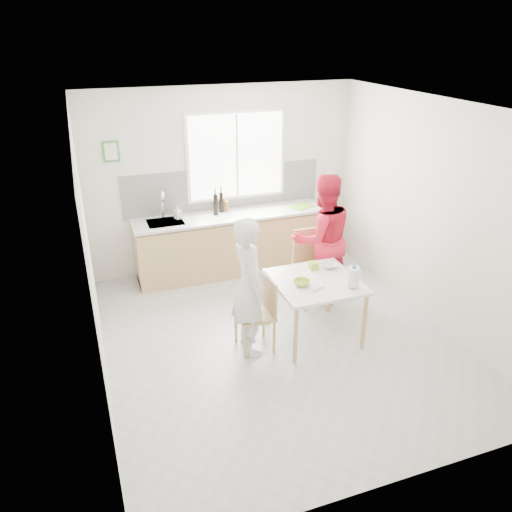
{
  "coord_description": "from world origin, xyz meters",
  "views": [
    {
      "loc": [
        -1.95,
        -4.64,
        3.42
      ],
      "look_at": [
        -0.22,
        0.2,
        1.04
      ],
      "focal_mm": 35.0,
      "sensor_mm": 36.0,
      "label": 1
    }
  ],
  "objects_px": {
    "chair_far": "(312,263)",
    "milk_jug": "(353,276)",
    "wine_bottle_a": "(216,204)",
    "person_red": "(322,239)",
    "bowl_green": "(302,283)",
    "chair_left": "(260,310)",
    "person_white": "(249,287)",
    "wine_bottle_b": "(221,202)",
    "dining_table": "(315,286)",
    "bowl_white": "(329,266)"
  },
  "relations": [
    {
      "from": "chair_far",
      "to": "milk_jug",
      "type": "height_order",
      "value": "milk_jug"
    },
    {
      "from": "wine_bottle_a",
      "to": "person_red",
      "type": "bearing_deg",
      "value": -48.84
    },
    {
      "from": "wine_bottle_a",
      "to": "bowl_green",
      "type": "bearing_deg",
      "value": -78.82
    },
    {
      "from": "chair_left",
      "to": "chair_far",
      "type": "xyz_separation_m",
      "value": [
        1.04,
        0.82,
        0.06
      ]
    },
    {
      "from": "person_white",
      "to": "wine_bottle_b",
      "type": "xyz_separation_m",
      "value": [
        0.31,
        2.16,
        0.26
      ]
    },
    {
      "from": "chair_left",
      "to": "person_red",
      "type": "bearing_deg",
      "value": 125.09
    },
    {
      "from": "chair_left",
      "to": "chair_far",
      "type": "height_order",
      "value": "chair_far"
    },
    {
      "from": "chair_left",
      "to": "person_white",
      "type": "relative_size",
      "value": 0.54
    },
    {
      "from": "dining_table",
      "to": "wine_bottle_b",
      "type": "xyz_separation_m",
      "value": [
        -0.5,
        2.16,
        0.4
      ]
    },
    {
      "from": "chair_left",
      "to": "wine_bottle_a",
      "type": "relative_size",
      "value": 2.74
    },
    {
      "from": "person_red",
      "to": "milk_jug",
      "type": "xyz_separation_m",
      "value": [
        -0.15,
        -1.09,
        0.0
      ]
    },
    {
      "from": "bowl_white",
      "to": "milk_jug",
      "type": "bearing_deg",
      "value": -87.6
    },
    {
      "from": "bowl_green",
      "to": "wine_bottle_a",
      "type": "distance_m",
      "value": 2.18
    },
    {
      "from": "bowl_white",
      "to": "chair_left",
      "type": "bearing_deg",
      "value": -165.89
    },
    {
      "from": "dining_table",
      "to": "chair_left",
      "type": "distance_m",
      "value": 0.71
    },
    {
      "from": "person_white",
      "to": "wine_bottle_a",
      "type": "relative_size",
      "value": 5.07
    },
    {
      "from": "wine_bottle_b",
      "to": "bowl_green",
      "type": "bearing_deg",
      "value": -82.16
    },
    {
      "from": "bowl_white",
      "to": "person_red",
      "type": "bearing_deg",
      "value": 72.63
    },
    {
      "from": "bowl_green",
      "to": "milk_jug",
      "type": "height_order",
      "value": "milk_jug"
    },
    {
      "from": "milk_jug",
      "to": "wine_bottle_a",
      "type": "height_order",
      "value": "wine_bottle_a"
    },
    {
      "from": "chair_left",
      "to": "milk_jug",
      "type": "relative_size",
      "value": 3.65
    },
    {
      "from": "chair_far",
      "to": "dining_table",
      "type": "bearing_deg",
      "value": -112.99
    },
    {
      "from": "bowl_white",
      "to": "milk_jug",
      "type": "distance_m",
      "value": 0.54
    },
    {
      "from": "chair_left",
      "to": "wine_bottle_a",
      "type": "bearing_deg",
      "value": 178.33
    },
    {
      "from": "chair_left",
      "to": "milk_jug",
      "type": "distance_m",
      "value": 1.12
    },
    {
      "from": "bowl_white",
      "to": "person_white",
      "type": "bearing_deg",
      "value": -167.49
    },
    {
      "from": "wine_bottle_b",
      "to": "dining_table",
      "type": "bearing_deg",
      "value": -76.86
    },
    {
      "from": "person_red",
      "to": "wine_bottle_a",
      "type": "height_order",
      "value": "person_red"
    },
    {
      "from": "person_red",
      "to": "wine_bottle_a",
      "type": "relative_size",
      "value": 5.48
    },
    {
      "from": "bowl_white",
      "to": "milk_jug",
      "type": "relative_size",
      "value": 0.79
    },
    {
      "from": "person_red",
      "to": "wine_bottle_a",
      "type": "bearing_deg",
      "value": -48.68
    },
    {
      "from": "person_red",
      "to": "bowl_white",
      "type": "distance_m",
      "value": 0.6
    },
    {
      "from": "milk_jug",
      "to": "person_white",
      "type": "bearing_deg",
      "value": 166.15
    },
    {
      "from": "chair_far",
      "to": "wine_bottle_a",
      "type": "relative_size",
      "value": 3.1
    },
    {
      "from": "bowl_green",
      "to": "chair_left",
      "type": "bearing_deg",
      "value": 173.94
    },
    {
      "from": "milk_jug",
      "to": "chair_far",
      "type": "bearing_deg",
      "value": 88.64
    },
    {
      "from": "bowl_white",
      "to": "wine_bottle_a",
      "type": "xyz_separation_m",
      "value": [
        -0.92,
        1.82,
        0.31
      ]
    },
    {
      "from": "chair_far",
      "to": "milk_jug",
      "type": "relative_size",
      "value": 4.12
    },
    {
      "from": "wine_bottle_a",
      "to": "wine_bottle_b",
      "type": "xyz_separation_m",
      "value": [
        0.11,
        0.1,
        -0.01
      ]
    },
    {
      "from": "person_red",
      "to": "wine_bottle_b",
      "type": "relative_size",
      "value": 5.84
    },
    {
      "from": "person_red",
      "to": "bowl_green",
      "type": "distance_m",
      "value": 1.1
    },
    {
      "from": "wine_bottle_b",
      "to": "bowl_white",
      "type": "bearing_deg",
      "value": -67.16
    },
    {
      "from": "chair_left",
      "to": "wine_bottle_b",
      "type": "bearing_deg",
      "value": 175.41
    },
    {
      "from": "person_white",
      "to": "wine_bottle_b",
      "type": "bearing_deg",
      "value": -7.96
    },
    {
      "from": "milk_jug",
      "to": "wine_bottle_b",
      "type": "relative_size",
      "value": 0.8
    },
    {
      "from": "dining_table",
      "to": "wine_bottle_b",
      "type": "height_order",
      "value": "wine_bottle_b"
    },
    {
      "from": "person_white",
      "to": "person_red",
      "type": "relative_size",
      "value": 0.93
    },
    {
      "from": "person_red",
      "to": "milk_jug",
      "type": "height_order",
      "value": "person_red"
    },
    {
      "from": "person_red",
      "to": "wine_bottle_a",
      "type": "xyz_separation_m",
      "value": [
        -1.09,
        1.25,
        0.2
      ]
    },
    {
      "from": "bowl_green",
      "to": "bowl_white",
      "type": "relative_size",
      "value": 0.97
    }
  ]
}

